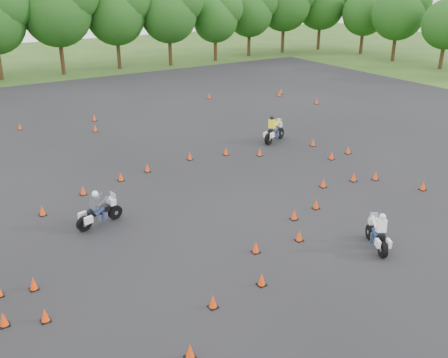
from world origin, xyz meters
TOP-DOWN VIEW (x-y plane):
  - ground at (0.00, 0.00)m, footprint 140.00×140.00m
  - asphalt_pad at (0.00, 6.00)m, footprint 62.00×62.00m
  - treeline at (3.08, 35.19)m, footprint 86.94×32.39m
  - traffic_cones at (-0.39, 5.52)m, footprint 36.27×32.94m
  - rider_grey at (-5.73, 4.95)m, footprint 2.30×1.18m
  - rider_yellow at (7.69, 10.06)m, footprint 2.34×1.54m
  - rider_white at (2.82, -2.74)m, footprint 1.51×2.08m

SIDE VIEW (x-z plane):
  - ground at x=0.00m, z-range 0.00..0.00m
  - asphalt_pad at x=0.00m, z-range 0.01..0.01m
  - traffic_cones at x=-0.39m, z-range 0.01..0.46m
  - rider_white at x=2.82m, z-range 0.00..1.57m
  - rider_grey at x=-5.73m, z-range 0.00..1.70m
  - rider_yellow at x=7.69m, z-range 0.00..1.74m
  - treeline at x=3.08m, z-range -0.79..10.30m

